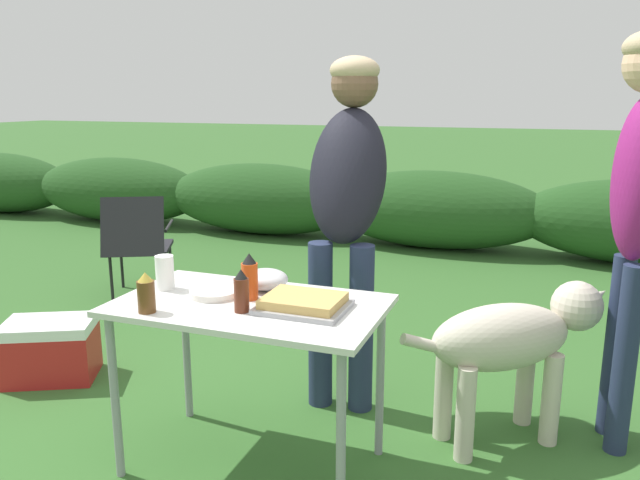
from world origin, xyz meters
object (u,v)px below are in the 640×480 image
object	(u,v)px
folding_table	(250,320)
plate_stack	(215,293)
dog	(513,340)
cooler_box	(51,350)
beer_bottle	(146,293)
hot_sauce_bottle	(250,277)
standing_person_in_dark_puffer	(640,185)
food_tray	(303,303)
paper_cup_stack	(165,272)
camp_chair_green_behind_table	(138,241)
standing_person_in_navy_coat	(348,190)
mixing_bowl	(265,279)
bbq_sauce_bottle	(241,292)

from	to	relation	value
folding_table	plate_stack	distance (m)	0.20
dog	cooler_box	world-z (taller)	dog
beer_bottle	dog	world-z (taller)	beer_bottle
hot_sauce_bottle	standing_person_in_dark_puffer	world-z (taller)	standing_person_in_dark_puffer
folding_table	beer_bottle	bearing A→B (deg)	-143.30
food_tray	dog	xyz separation A→B (m)	(0.78, 0.61, -0.28)
cooler_box	hot_sauce_bottle	bearing A→B (deg)	-39.42
paper_cup_stack	cooler_box	world-z (taller)	paper_cup_stack
camp_chair_green_behind_table	dog	bearing A→B (deg)	-48.27
plate_stack	standing_person_in_navy_coat	bearing A→B (deg)	64.15
standing_person_in_navy_coat	standing_person_in_dark_puffer	size ratio (longest dim) A/B	0.96
hot_sauce_bottle	dog	xyz separation A→B (m)	(1.04, 0.57, -0.35)
mixing_bowl	hot_sauce_bottle	xyz separation A→B (m)	(0.00, -0.15, 0.05)
beer_bottle	dog	bearing A→B (deg)	32.36
bbq_sauce_bottle	dog	size ratio (longest dim) A/B	0.19
plate_stack	cooler_box	distance (m)	1.44
food_tray	camp_chair_green_behind_table	bearing A→B (deg)	140.08
mixing_bowl	dog	size ratio (longest dim) A/B	0.22
beer_bottle	standing_person_in_dark_puffer	distance (m)	2.09
mixing_bowl	paper_cup_stack	xyz separation A→B (m)	(-0.41, -0.15, 0.03)
standing_person_in_navy_coat	dog	world-z (taller)	standing_person_in_navy_coat
paper_cup_stack	cooler_box	bearing A→B (deg)	162.10
bbq_sauce_bottle	beer_bottle	distance (m)	0.37
mixing_bowl	food_tray	bearing A→B (deg)	-37.31
standing_person_in_navy_coat	dog	xyz separation A→B (m)	(0.84, -0.15, -0.62)
food_tray	mixing_bowl	world-z (taller)	mixing_bowl
food_tray	hot_sauce_bottle	xyz separation A→B (m)	(-0.26, 0.05, 0.07)
mixing_bowl	standing_person_in_navy_coat	xyz separation A→B (m)	(0.19, 0.57, 0.33)
hot_sauce_bottle	bbq_sauce_bottle	size ratio (longest dim) A/B	1.14
food_tray	paper_cup_stack	distance (m)	0.67
mixing_bowl	cooler_box	distance (m)	1.57
standing_person_in_dark_puffer	cooler_box	world-z (taller)	standing_person_in_dark_puffer
plate_stack	standing_person_in_navy_coat	world-z (taller)	standing_person_in_navy_coat
plate_stack	camp_chair_green_behind_table	xyz separation A→B (m)	(-1.67, 1.72, -0.29)
paper_cup_stack	standing_person_in_navy_coat	world-z (taller)	standing_person_in_navy_coat
standing_person_in_dark_puffer	cooler_box	bearing A→B (deg)	-90.46
standing_person_in_dark_puffer	camp_chair_green_behind_table	xyz separation A→B (m)	(-3.33, 1.00, -0.73)
food_tray	cooler_box	world-z (taller)	food_tray
plate_stack	bbq_sauce_bottle	bearing A→B (deg)	-34.45
hot_sauce_bottle	cooler_box	size ratio (longest dim) A/B	0.35
cooler_box	mixing_bowl	bearing A→B (deg)	-33.57
folding_table	bbq_sauce_bottle	world-z (taller)	bbq_sauce_bottle
plate_stack	camp_chair_green_behind_table	world-z (taller)	camp_chair_green_behind_table
paper_cup_stack	bbq_sauce_bottle	xyz separation A→B (m)	(0.45, -0.15, 0.01)
standing_person_in_navy_coat	dog	size ratio (longest dim) A/B	1.97
dog	food_tray	bearing A→B (deg)	-90.00
standing_person_in_navy_coat	paper_cup_stack	bearing A→B (deg)	-134.88
hot_sauce_bottle	camp_chair_green_behind_table	size ratio (longest dim) A/B	0.24
folding_table	dog	distance (m)	1.20
paper_cup_stack	folding_table	bearing A→B (deg)	-5.39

